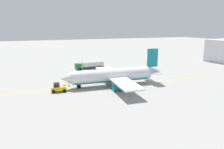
{
  "coord_description": "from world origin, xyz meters",
  "views": [
    {
      "loc": [
        20.28,
        49.79,
        15.68
      ],
      "look_at": [
        0.0,
        0.0,
        3.0
      ],
      "focal_mm": 32.81,
      "sensor_mm": 36.0,
      "label": 1
    }
  ],
  "objects_px": {
    "pushback_tug": "(58,88)",
    "refueling_worker": "(105,69)",
    "airplane": "(114,76)",
    "safety_cone_nose": "(69,85)",
    "safety_cone_wingtip": "(69,82)",
    "fuel_tanker": "(90,65)"
  },
  "relations": [
    {
      "from": "fuel_tanker",
      "to": "safety_cone_wingtip",
      "type": "height_order",
      "value": "fuel_tanker"
    },
    {
      "from": "refueling_worker",
      "to": "safety_cone_nose",
      "type": "relative_size",
      "value": 2.57
    },
    {
      "from": "pushback_tug",
      "to": "airplane",
      "type": "bearing_deg",
      "value": -179.36
    },
    {
      "from": "fuel_tanker",
      "to": "safety_cone_nose",
      "type": "height_order",
      "value": "fuel_tanker"
    },
    {
      "from": "safety_cone_nose",
      "to": "safety_cone_wingtip",
      "type": "distance_m",
      "value": 3.11
    },
    {
      "from": "refueling_worker",
      "to": "fuel_tanker",
      "type": "bearing_deg",
      "value": -49.22
    },
    {
      "from": "safety_cone_wingtip",
      "to": "safety_cone_nose",
      "type": "bearing_deg",
      "value": 79.91
    },
    {
      "from": "pushback_tug",
      "to": "refueling_worker",
      "type": "distance_m",
      "value": 25.41
    },
    {
      "from": "pushback_tug",
      "to": "refueling_worker",
      "type": "relative_size",
      "value": 2.25
    },
    {
      "from": "airplane",
      "to": "refueling_worker",
      "type": "relative_size",
      "value": 16.69
    },
    {
      "from": "fuel_tanker",
      "to": "pushback_tug",
      "type": "xyz_separation_m",
      "value": [
        14.53,
        22.01,
        -0.73
      ]
    },
    {
      "from": "pushback_tug",
      "to": "safety_cone_wingtip",
      "type": "height_order",
      "value": "pushback_tug"
    },
    {
      "from": "fuel_tanker",
      "to": "safety_cone_nose",
      "type": "relative_size",
      "value": 17.12
    },
    {
      "from": "fuel_tanker",
      "to": "refueling_worker",
      "type": "relative_size",
      "value": 6.66
    },
    {
      "from": "airplane",
      "to": "pushback_tug",
      "type": "height_order",
      "value": "airplane"
    },
    {
      "from": "airplane",
      "to": "pushback_tug",
      "type": "xyz_separation_m",
      "value": [
        14.81,
        0.17,
        -1.61
      ]
    },
    {
      "from": "airplane",
      "to": "safety_cone_nose",
      "type": "xyz_separation_m",
      "value": [
        11.54,
        -3.37,
        -2.29
      ]
    },
    {
      "from": "airplane",
      "to": "safety_cone_wingtip",
      "type": "xyz_separation_m",
      "value": [
        11.0,
        -6.43,
        -2.27
      ]
    },
    {
      "from": "pushback_tug",
      "to": "refueling_worker",
      "type": "bearing_deg",
      "value": -136.81
    },
    {
      "from": "airplane",
      "to": "safety_cone_nose",
      "type": "relative_size",
      "value": 42.9
    },
    {
      "from": "fuel_tanker",
      "to": "safety_cone_nose",
      "type": "bearing_deg",
      "value": 58.62
    },
    {
      "from": "refueling_worker",
      "to": "safety_cone_nose",
      "type": "distance_m",
      "value": 20.62
    }
  ]
}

